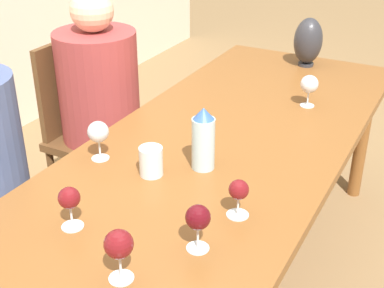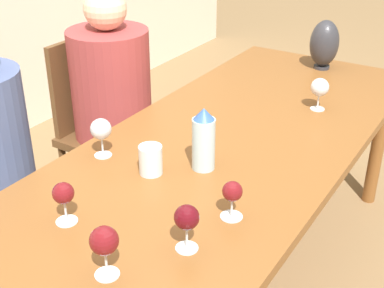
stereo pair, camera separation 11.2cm
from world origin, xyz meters
The scene contains 12 objects.
dining_table centered at (0.00, 0.00, 0.67)m, with size 2.51×0.91×0.74m.
water_bottle centered at (-0.13, -0.03, 0.85)m, with size 0.08×0.08×0.23m.
water_tumbler centered at (-0.26, 0.11, 0.79)m, with size 0.08×0.08×0.10m.
vase centered at (1.09, -0.02, 0.87)m, with size 0.15×0.15×0.25m.
wine_glass_0 centered at (0.57, -0.19, 0.84)m, with size 0.08×0.08×0.14m.
wine_glass_1 centered at (-0.25, 0.33, 0.84)m, with size 0.08×0.08×0.15m.
wine_glass_2 centered at (-0.62, 0.15, 0.84)m, with size 0.07×0.07×0.13m.
wine_glass_3 centered at (-0.54, -0.22, 0.84)m, with size 0.07×0.07×0.14m.
wine_glass_4 centered at (-0.34, -0.25, 0.83)m, with size 0.07×0.07×0.12m.
wine_glass_5 centered at (-0.74, -0.10, 0.85)m, with size 0.08×0.08×0.15m.
chair_far centered at (0.32, 0.83, 0.51)m, with size 0.44×0.44×0.94m.
person_far centered at (0.32, 0.75, 0.64)m, with size 0.39×0.39×1.21m.
Camera 1 is at (-1.59, -0.76, 1.68)m, focal length 50.00 mm.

